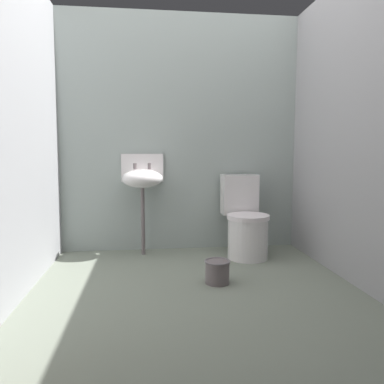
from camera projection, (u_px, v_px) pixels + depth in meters
ground_plane at (197, 300)px, 2.63m from camera, size 2.81×2.95×0.08m
wall_back at (180, 134)px, 3.81m from camera, size 2.81×0.10×2.39m
wall_left at (8, 124)px, 2.45m from camera, size 0.10×2.75×2.39m
wall_right at (363, 127)px, 2.75m from camera, size 0.10×2.75×2.39m
toilet_near_wall at (245, 223)px, 3.58m from camera, size 0.41×0.60×0.78m
sink at (142, 178)px, 3.60m from camera, size 0.42×0.35×0.99m
bucket at (217, 271)px, 2.85m from camera, size 0.20×0.20×0.18m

